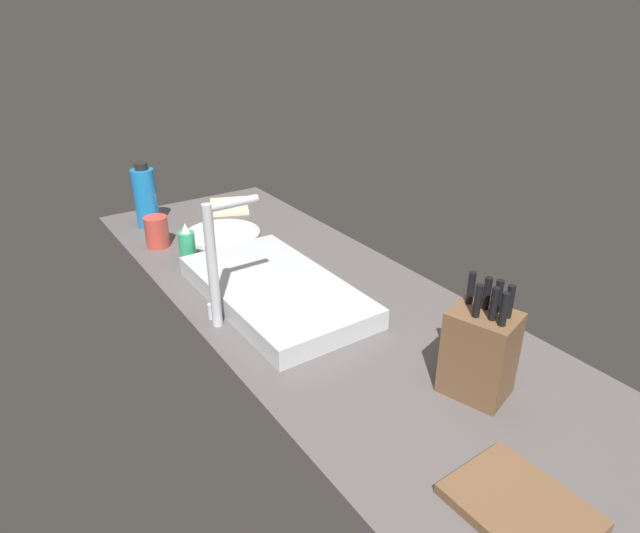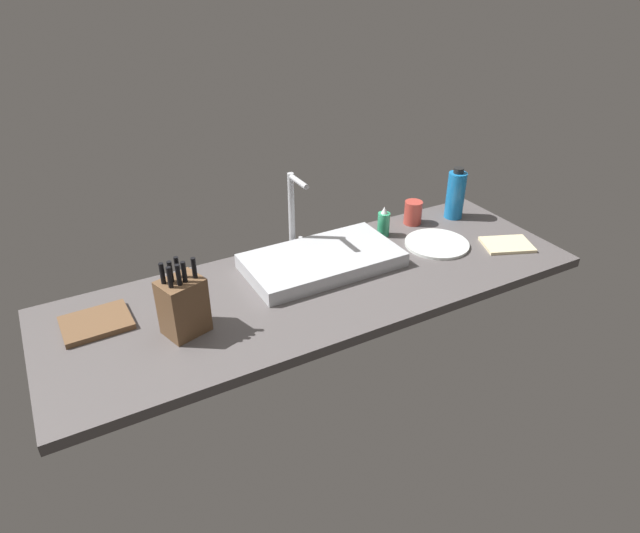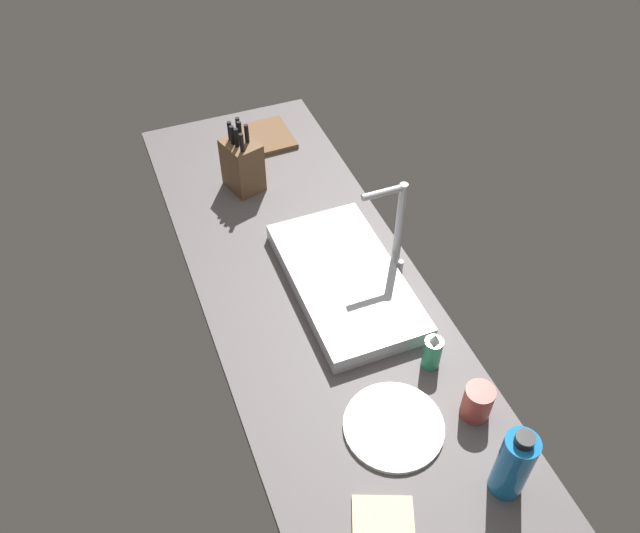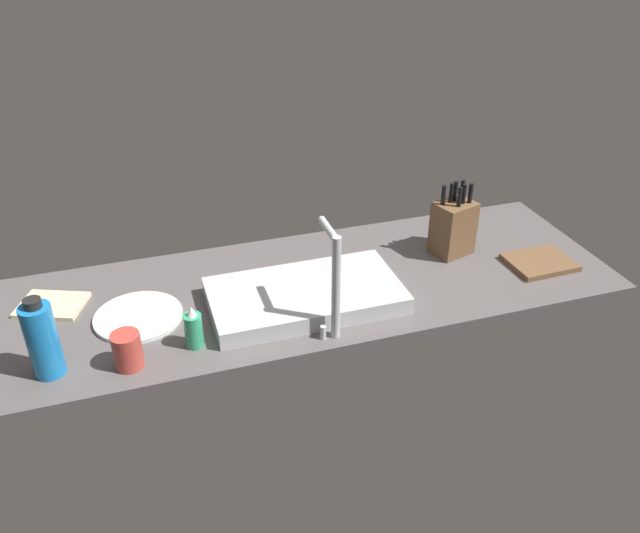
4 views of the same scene
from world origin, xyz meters
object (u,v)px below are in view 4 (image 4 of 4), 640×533
water_bottle (42,340)px  dinner_plate (138,317)px  sink_basin (305,296)px  coffee_mug (127,350)px  dish_towel (52,305)px  cutting_board (540,262)px  soap_bottle (193,329)px  knife_block (453,227)px  faucet (334,279)px

water_bottle → dinner_plate: bearing=-142.8°
sink_basin → coffee_mug: bearing=14.8°
coffee_mug → dish_towel: bearing=-59.7°
cutting_board → soap_bottle: (111.77, 8.01, 4.45)cm
cutting_board → knife_block: bearing=-34.8°
knife_block → soap_bottle: 91.69cm
knife_block → cutting_board: knife_block is taller
sink_basin → cutting_board: size_ratio=2.74×
water_bottle → dish_towel: (0.87, -30.76, -9.69)cm
cutting_board → soap_bottle: bearing=4.1°
soap_bottle → coffee_mug: size_ratio=1.28×
water_bottle → soap_bottle: bearing=179.9°
sink_basin → knife_block: knife_block is taller
dinner_plate → dish_towel: 27.12cm
knife_block → dish_towel: (125.30, -6.56, -8.84)cm
cutting_board → coffee_mug: (128.84, 11.30, 3.99)cm
faucet → dish_towel: size_ratio=1.67×
soap_bottle → coffee_mug: bearing=10.9°
sink_basin → cutting_board: (-78.17, 2.13, -1.71)cm
soap_bottle → dish_towel: size_ratio=0.68×
faucet → dish_towel: faucet is taller
knife_block → dish_towel: knife_block is taller
cutting_board → coffee_mug: bearing=5.0°
sink_basin → soap_bottle: 35.21cm
knife_block → soap_bottle: size_ratio=1.96×
cutting_board → water_bottle: bearing=3.1°
knife_block → water_bottle: (124.44, 24.20, 0.85)cm
faucet → coffee_mug: bearing=-3.2°
dinner_plate → coffee_mug: bearing=80.2°
dinner_plate → dish_towel: (23.45, -13.63, 0.00)cm
dinner_plate → knife_block: bearing=-176.0°
sink_basin → dish_towel: 73.59cm
faucet → sink_basin: bearing=-79.5°
knife_block → water_bottle: size_ratio=1.11×
faucet → cutting_board: faucet is taller
soap_bottle → dinner_plate: bearing=-51.8°
water_bottle → dinner_plate: water_bottle is taller
knife_block → faucet: bearing=13.7°
sink_basin → water_bottle: 70.86cm
cutting_board → dish_towel: bearing=-8.7°
knife_block → dish_towel: bearing=-19.9°
faucet → knife_block: 60.61cm
knife_block → soap_bottle: knife_block is taller
dish_towel → soap_bottle: bearing=140.2°
faucet → water_bottle: (72.75, -6.36, -7.38)cm
soap_bottle → faucet: bearing=170.3°
water_bottle → coffee_mug: water_bottle is taller
water_bottle → dinner_plate: 29.95cm
water_bottle → knife_block: bearing=-169.0°
dish_towel → coffee_mug: (-19.91, 34.13, 4.29)cm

